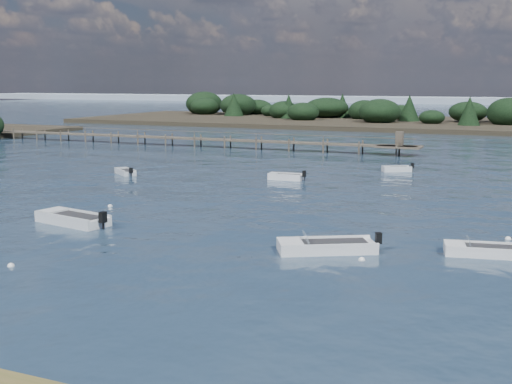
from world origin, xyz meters
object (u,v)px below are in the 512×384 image
at_px(dinghy_mid_white_a, 326,248).
at_px(tender_far_grey, 125,173).
at_px(dinghy_mid_white_b, 487,252).
at_px(tender_far_grey_b, 397,170).
at_px(tender_far_white, 286,178).
at_px(jetty, 198,139).
at_px(dinghy_mid_grey, 73,221).

height_order(dinghy_mid_white_a, tender_far_grey, dinghy_mid_white_a).
bearing_deg(tender_far_grey, dinghy_mid_white_b, -26.72).
height_order(dinghy_mid_white_a, tender_far_grey_b, dinghy_mid_white_a).
xyz_separation_m(tender_far_white, tender_far_grey, (-14.40, -2.67, -0.02)).
bearing_deg(tender_far_white, tender_far_grey, -169.48).
xyz_separation_m(dinghy_mid_white_a, jetty, (-30.51, 43.09, 0.83)).
relative_size(dinghy_mid_white_b, tender_far_white, 1.35).
height_order(tender_far_grey_b, dinghy_mid_grey, dinghy_mid_grey).
bearing_deg(tender_far_grey, tender_far_grey_b, 27.55).
xyz_separation_m(dinghy_mid_white_a, tender_far_grey_b, (-2.43, 29.90, -0.01)).
bearing_deg(dinghy_mid_grey, dinghy_mid_white_b, 5.70).
height_order(dinghy_mid_white_b, jetty, jetty).
height_order(dinghy_mid_white_b, tender_far_grey, dinghy_mid_white_b).
relative_size(tender_far_white, tender_far_grey_b, 1.12).
distance_m(tender_far_white, jetty, 30.05).
xyz_separation_m(tender_far_white, jetty, (-20.42, 22.03, 0.83)).
bearing_deg(tender_far_grey, jetty, 103.69).
bearing_deg(dinghy_mid_grey, tender_far_grey_b, 66.27).
distance_m(tender_far_grey_b, dinghy_mid_grey, 32.54).
bearing_deg(dinghy_mid_grey, tender_far_white, 75.48).
height_order(tender_far_grey_b, tender_far_grey, tender_far_grey_b).
height_order(dinghy_mid_white_a, dinghy_mid_grey, dinghy_mid_grey).
bearing_deg(tender_far_grey_b, dinghy_mid_white_a, -85.35).
bearing_deg(dinghy_mid_white_b, dinghy_mid_white_a, -161.87).
distance_m(dinghy_mid_white_a, tender_far_grey_b, 30.00).
relative_size(dinghy_mid_grey, jetty, 0.08).
bearing_deg(dinghy_mid_grey, jetty, 109.23).
xyz_separation_m(dinghy_mid_white_b, jetty, (-37.81, 40.71, 0.84)).
relative_size(dinghy_mid_white_a, dinghy_mid_white_b, 1.14).
distance_m(tender_far_grey_b, jetty, 31.04).
bearing_deg(jetty, tender_far_white, -47.17).
bearing_deg(tender_far_white, dinghy_mid_white_a, -64.39).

